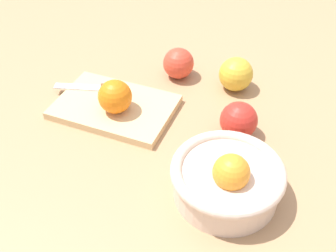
% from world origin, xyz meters
% --- Properties ---
extents(ground_plane, '(2.40, 2.40, 0.00)m').
position_xyz_m(ground_plane, '(0.00, 0.00, 0.00)').
color(ground_plane, tan).
extents(bowl, '(0.20, 0.20, 0.10)m').
position_xyz_m(bowl, '(-0.18, 0.13, 0.04)').
color(bowl, beige).
rests_on(bowl, ground_plane).
extents(cutting_board, '(0.26, 0.19, 0.02)m').
position_xyz_m(cutting_board, '(0.11, -0.02, 0.01)').
color(cutting_board, '#DBB77F').
rests_on(cutting_board, ground_plane).
extents(orange_on_board, '(0.07, 0.07, 0.07)m').
position_xyz_m(orange_on_board, '(0.09, -0.00, 0.05)').
color(orange_on_board, orange).
rests_on(orange_on_board, cutting_board).
extents(knife, '(0.15, 0.05, 0.01)m').
position_xyz_m(knife, '(0.17, -0.06, 0.02)').
color(knife, silver).
rests_on(knife, cutting_board).
extents(apple_front_center, '(0.07, 0.07, 0.07)m').
position_xyz_m(apple_front_center, '(0.01, -0.19, 0.04)').
color(apple_front_center, '#D6422D').
rests_on(apple_front_center, ground_plane).
extents(apple_mid_left, '(0.08, 0.08, 0.08)m').
position_xyz_m(apple_mid_left, '(-0.17, -0.03, 0.04)').
color(apple_mid_left, red).
rests_on(apple_mid_left, ground_plane).
extents(apple_front_left, '(0.08, 0.08, 0.08)m').
position_xyz_m(apple_front_left, '(-0.13, -0.19, 0.04)').
color(apple_front_left, gold).
rests_on(apple_front_left, ground_plane).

